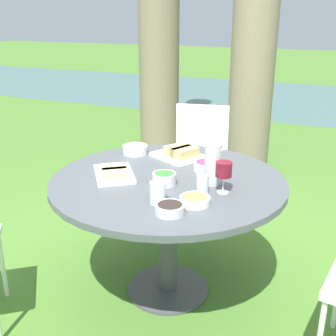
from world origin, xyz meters
The scene contains 15 objects.
ground_plane centered at (0.00, 0.00, 0.00)m, with size 40.00×40.00×0.00m, color #4C7A2D.
river_strip centered at (0.00, 6.66, 0.00)m, with size 40.00×4.17×0.01m.
dining_table centered at (0.00, 0.00, 0.63)m, with size 1.30×1.30×0.73m.
chair_far_back centered at (-0.23, 1.15, 0.52)m, with size 0.51×0.50×0.89m.
water_pitcher centered at (0.25, 0.03, 0.85)m, with size 0.10×0.09×0.22m.
wine_glass centered at (0.34, -0.07, 0.85)m, with size 0.08×0.08×0.16m.
platter_bread_main centered at (-0.07, 0.35, 0.76)m, with size 0.37×0.35×0.08m.
platter_charcuterie centered at (-0.28, -0.10, 0.76)m, with size 0.35×0.37×0.06m.
bowl_fries centered at (0.26, -0.26, 0.75)m, with size 0.15×0.15×0.04m.
bowl_salad centered at (0.02, -0.09, 0.77)m, with size 0.13×0.13×0.06m.
bowl_olives centered at (0.19, -0.40, 0.76)m, with size 0.14×0.14×0.05m.
bowl_dip_red centered at (0.16, 0.21, 0.76)m, with size 0.17×0.17×0.05m.
bowl_dip_cream centered at (-0.37, 0.31, 0.77)m, with size 0.16×0.16×0.06m.
cup_water_near centered at (0.24, -0.12, 0.78)m, with size 0.06×0.06×0.10m.
cup_water_far centered at (0.09, -0.32, 0.79)m, with size 0.08×0.08×0.11m.
Camera 1 is at (0.89, -1.98, 1.58)m, focal length 45.00 mm.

